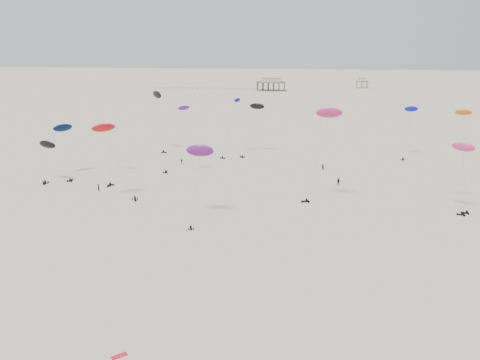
# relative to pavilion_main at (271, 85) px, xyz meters

# --- Properties ---
(ground_plane) EXTENTS (900.00, 900.00, 0.00)m
(ground_plane) POSITION_rel_pavilion_main_xyz_m (10.00, -150.00, -4.22)
(ground_plane) COLOR beige
(pavilion_main) EXTENTS (21.00, 13.00, 9.80)m
(pavilion_main) POSITION_rel_pavilion_main_xyz_m (0.00, 0.00, 0.00)
(pavilion_main) COLOR brown
(pavilion_main) RESTS_ON ground
(pavilion_small) EXTENTS (9.00, 7.00, 8.00)m
(pavilion_small) POSITION_rel_pavilion_main_xyz_m (70.00, 30.00, -0.74)
(pavilion_small) COLOR brown
(pavilion_small) RESTS_ON ground
(pier_fence) EXTENTS (80.20, 0.20, 1.50)m
(pier_fence) POSITION_rel_pavilion_main_xyz_m (-52.00, -0.00, -3.45)
(pier_fence) COLOR black
(pier_fence) RESTS_ON ground
(rig_1) EXTENTS (7.60, 4.82, 18.50)m
(rig_1) POSITION_rel_pavilion_main_xyz_m (-10.61, -232.58, 8.10)
(rig_1) COLOR black
(rig_1) RESTS_ON ground
(rig_2) EXTENTS (3.70, 11.76, 21.50)m
(rig_2) POSITION_rel_pavilion_main_xyz_m (56.51, -251.37, 10.20)
(rig_2) COLOR black
(rig_2) RESTS_ON ground
(rig_3) EXTENTS (6.72, 15.97, 18.00)m
(rig_3) POSITION_rel_pavilion_main_xyz_m (-27.08, -239.43, 4.13)
(rig_3) COLOR black
(rig_3) RESTS_ON ground
(rig_4) EXTENTS (5.76, 6.74, 10.76)m
(rig_4) POSITION_rel_pavilion_main_xyz_m (-41.80, -245.19, 3.58)
(rig_4) COLOR black
(rig_4) RESTS_ON ground
(rig_5) EXTENTS (5.73, 9.71, 16.20)m
(rig_5) POSITION_rel_pavilion_main_xyz_m (55.79, -204.45, 7.57)
(rig_5) COLOR black
(rig_5) RESTS_ON ground
(rig_6) EXTENTS (10.67, 5.32, 17.60)m
(rig_6) POSITION_rel_pavilion_main_xyz_m (-20.49, -256.08, 9.59)
(rig_6) COLOR black
(rig_6) RESTS_ON ground
(rig_7) EXTENTS (5.58, 11.99, 18.67)m
(rig_7) POSITION_rel_pavilion_main_xyz_m (0.78, -209.98, 6.41)
(rig_7) COLOR black
(rig_7) RESTS_ON ground
(rig_8) EXTENTS (5.80, 10.70, 15.72)m
(rig_8) POSITION_rel_pavilion_main_xyz_m (2.07, -264.71, 8.26)
(rig_8) COLOR black
(rig_8) RESTS_ON ground
(rig_9) EXTENTS (4.99, 6.13, 14.78)m
(rig_9) POSITION_rel_pavilion_main_xyz_m (56.03, -254.46, 7.72)
(rig_9) COLOR black
(rig_9) RESTS_ON ground
(rig_10) EXTENTS (8.35, 5.53, 21.13)m
(rig_10) POSITION_rel_pavilion_main_xyz_m (27.74, -251.04, 13.44)
(rig_10) COLOR black
(rig_10) RESTS_ON ground
(rig_11) EXTENTS (6.85, 9.31, 19.54)m
(rig_11) POSITION_rel_pavilion_main_xyz_m (-24.19, -205.62, 11.98)
(rig_11) COLOR black
(rig_11) RESTS_ON ground
(rig_12) EXTENTS (8.04, 11.56, 14.78)m
(rig_12) POSITION_rel_pavilion_main_xyz_m (-40.37, -238.42, 6.39)
(rig_12) COLOR black
(rig_12) RESTS_ON ground
(rig_13) EXTENTS (7.40, 11.41, 17.01)m
(rig_13) POSITION_rel_pavilion_main_xyz_m (7.72, -206.00, 8.68)
(rig_13) COLOR black
(rig_13) RESTS_ON ground
(spectator_0) EXTENTS (0.93, 0.88, 2.11)m
(spectator_0) POSITION_rel_pavilion_main_xyz_m (-25.75, -251.84, -4.22)
(spectator_0) COLOR black
(spectator_0) RESTS_ON ground
(spectator_1) EXTENTS (1.17, 0.79, 2.22)m
(spectator_1) POSITION_rel_pavilion_main_xyz_m (32.11, -239.88, -4.22)
(spectator_1) COLOR black
(spectator_1) RESTS_ON ground
(spectator_2) EXTENTS (1.24, 0.87, 1.89)m
(spectator_2) POSITION_rel_pavilion_main_xyz_m (-12.22, -223.82, -4.22)
(spectator_2) COLOR black
(spectator_2) RESTS_ON ground
(spectator_3) EXTENTS (0.90, 0.71, 2.19)m
(spectator_3) POSITION_rel_pavilion_main_xyz_m (28.81, -225.85, -4.22)
(spectator_3) COLOR black
(spectator_3) RESTS_ON ground
(grounded_kite_b) EXTENTS (1.82, 1.70, 0.07)m
(grounded_kite_b) POSITION_rel_pavilion_main_xyz_m (2.29, -310.94, -4.22)
(grounded_kite_b) COLOR red
(grounded_kite_b) RESTS_ON ground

